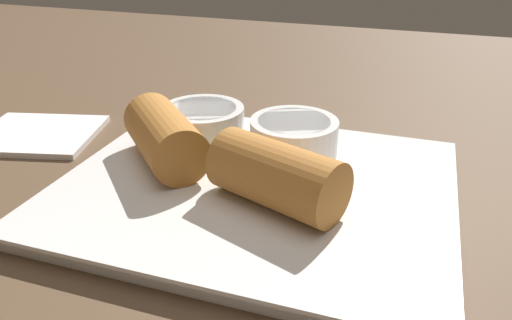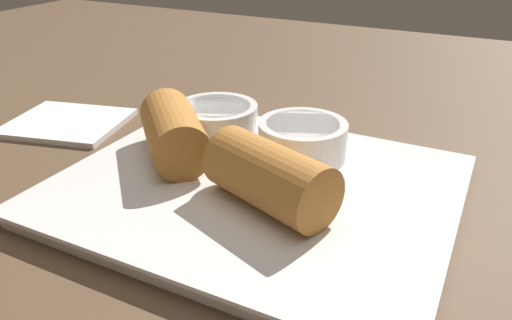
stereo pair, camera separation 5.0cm
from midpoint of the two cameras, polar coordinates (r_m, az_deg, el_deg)
name	(u,v)px [view 2 (the right image)]	position (r cm, az deg, el deg)	size (l,w,h in cm)	color
table_surface	(243,214)	(39.79, 2.09, -6.30)	(180.00, 140.00, 2.00)	brown
serving_plate	(256,190)	(39.61, 3.62, -3.53)	(30.09, 25.35, 1.50)	white
roll_front_left	(265,174)	(35.35, 5.13, -1.77)	(10.65, 7.80, 4.72)	#B77533
roll_front_right	(173,130)	(42.78, -6.22, 3.38)	(10.05, 10.16, 4.72)	#B77533
dipping_bowl_near	(302,138)	(43.00, 8.67, 2.39)	(7.63, 7.63, 3.12)	white
dipping_bowl_far	(217,120)	(46.44, -1.43, 4.56)	(7.63, 7.63, 3.12)	white
napkin	(67,123)	(56.23, -18.41, 3.99)	(13.64, 12.38, 0.60)	white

